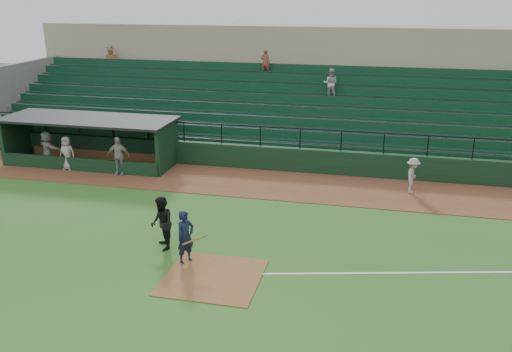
# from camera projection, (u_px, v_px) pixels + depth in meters

# --- Properties ---
(ground) EXTENTS (90.00, 90.00, 0.00)m
(ground) POSITION_uv_depth(u_px,v_px,m) (222.00, 263.00, 18.22)
(ground) COLOR #2C5E1E
(ground) RESTS_ON ground
(warning_track) EXTENTS (40.00, 4.00, 0.03)m
(warning_track) POSITION_uv_depth(u_px,v_px,m) (271.00, 184.00, 25.59)
(warning_track) COLOR brown
(warning_track) RESTS_ON ground
(home_plate_dirt) EXTENTS (3.00, 3.00, 0.03)m
(home_plate_dirt) POSITION_uv_depth(u_px,v_px,m) (213.00, 277.00, 17.29)
(home_plate_dirt) COLOR brown
(home_plate_dirt) RESTS_ON ground
(foul_line) EXTENTS (17.49, 4.44, 0.01)m
(foul_line) POSITION_uv_depth(u_px,v_px,m) (472.00, 272.00, 17.60)
(foul_line) COLOR white
(foul_line) RESTS_ON ground
(stadium_structure) EXTENTS (38.00, 13.08, 6.40)m
(stadium_structure) POSITION_uv_depth(u_px,v_px,m) (300.00, 102.00, 32.67)
(stadium_structure) COLOR black
(stadium_structure) RESTS_ON ground
(dugout) EXTENTS (8.90, 3.20, 2.42)m
(dugout) POSITION_uv_depth(u_px,v_px,m) (94.00, 137.00, 28.71)
(dugout) COLOR black
(dugout) RESTS_ON ground
(batter_at_plate) EXTENTS (1.16, 0.80, 1.83)m
(batter_at_plate) POSITION_uv_depth(u_px,v_px,m) (185.00, 237.00, 17.98)
(batter_at_plate) COLOR black
(batter_at_plate) RESTS_ON ground
(umpire) EXTENTS (1.09, 1.16, 1.90)m
(umpire) POSITION_uv_depth(u_px,v_px,m) (162.00, 223.00, 18.95)
(umpire) COLOR black
(umpire) RESTS_ON ground
(runner) EXTENTS (0.76, 1.12, 1.59)m
(runner) POSITION_uv_depth(u_px,v_px,m) (413.00, 176.00, 24.24)
(runner) COLOR #A29D97
(runner) RESTS_ON warning_track
(dugout_player_a) EXTENTS (1.17, 0.63, 1.89)m
(dugout_player_a) POSITION_uv_depth(u_px,v_px,m) (118.00, 156.00, 26.62)
(dugout_player_a) COLOR #A49F9A
(dugout_player_a) RESTS_ON warning_track
(dugout_player_b) EXTENTS (0.84, 0.55, 1.70)m
(dugout_player_b) POSITION_uv_depth(u_px,v_px,m) (67.00, 153.00, 27.42)
(dugout_player_b) COLOR #A7A09C
(dugout_player_b) RESTS_ON warning_track
(dugout_player_c) EXTENTS (1.77, 1.30, 1.85)m
(dugout_player_c) POSITION_uv_depth(u_px,v_px,m) (48.00, 148.00, 27.93)
(dugout_player_c) COLOR gray
(dugout_player_c) RESTS_ON warning_track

